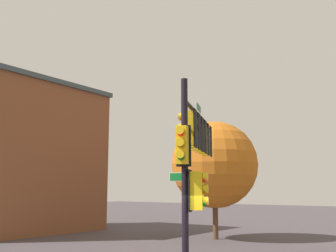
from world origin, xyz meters
The scene contains 3 objects.
signal_pole_assembly centered at (1.48, 0.60, 4.12)m, with size 4.99×2.68×6.01m.
tree_near centered at (9.77, 4.64, 4.08)m, with size 4.87×4.87×6.52m.
brick_building centered at (5.45, 16.91, 4.77)m, with size 9.27×7.61×9.52m.
Camera 1 is at (-9.64, -6.57, 2.65)m, focal length 42.14 mm.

